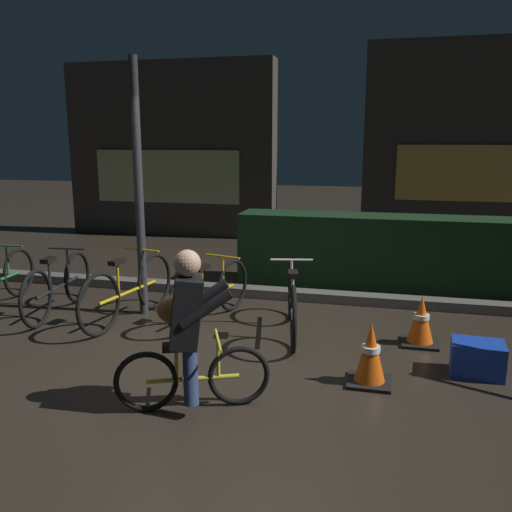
# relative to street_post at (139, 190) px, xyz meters

# --- Properties ---
(ground_plane) EXTENTS (40.00, 40.00, 0.00)m
(ground_plane) POSITION_rel_street_post_xyz_m (1.32, -1.20, -1.46)
(ground_plane) COLOR #2D261E
(sidewalk_curb) EXTENTS (12.00, 0.24, 0.12)m
(sidewalk_curb) POSITION_rel_street_post_xyz_m (1.32, 1.00, -1.40)
(sidewalk_curb) COLOR #56544F
(sidewalk_curb) RESTS_ON ground
(hedge_row) EXTENTS (4.80, 0.70, 1.00)m
(hedge_row) POSITION_rel_street_post_xyz_m (3.12, 1.90, -0.96)
(hedge_row) COLOR black
(hedge_row) RESTS_ON ground
(storefront_left) EXTENTS (4.55, 0.54, 3.64)m
(storefront_left) POSITION_rel_street_post_xyz_m (-1.80, 5.30, 0.35)
(storefront_left) COLOR #383330
(storefront_left) RESTS_ON ground
(storefront_right) EXTENTS (4.49, 0.54, 3.96)m
(storefront_right) POSITION_rel_street_post_xyz_m (4.47, 6.00, 0.51)
(storefront_right) COLOR #383330
(storefront_right) RESTS_ON ground
(street_post) EXTENTS (0.10, 0.10, 2.92)m
(street_post) POSITION_rel_street_post_xyz_m (0.00, 0.00, 0.00)
(street_post) COLOR #2D2D33
(street_post) RESTS_ON ground
(parked_bike_left_mid) EXTENTS (0.46, 1.62, 0.75)m
(parked_bike_left_mid) POSITION_rel_street_post_xyz_m (-0.96, -0.26, -1.12)
(parked_bike_left_mid) COLOR black
(parked_bike_left_mid) RESTS_ON ground
(parked_bike_center_left) EXTENTS (0.46, 1.69, 0.79)m
(parked_bike_center_left) POSITION_rel_street_post_xyz_m (-0.03, -0.30, -1.11)
(parked_bike_center_left) COLOR black
(parked_bike_center_left) RESTS_ON ground
(parked_bike_center_right) EXTENTS (0.53, 1.51, 0.72)m
(parked_bike_center_right) POSITION_rel_street_post_xyz_m (0.87, -0.09, -1.13)
(parked_bike_center_right) COLOR black
(parked_bike_center_right) RESTS_ON ground
(parked_bike_right_mid) EXTENTS (0.47, 1.62, 0.76)m
(parked_bike_right_mid) POSITION_rel_street_post_xyz_m (1.83, -0.28, -1.12)
(parked_bike_right_mid) COLOR black
(parked_bike_right_mid) RESTS_ON ground
(traffic_cone_near) EXTENTS (0.36, 0.36, 0.54)m
(traffic_cone_near) POSITION_rel_street_post_xyz_m (2.68, -1.30, -1.20)
(traffic_cone_near) COLOR black
(traffic_cone_near) RESTS_ON ground
(traffic_cone_far) EXTENTS (0.36, 0.36, 0.51)m
(traffic_cone_far) POSITION_rel_street_post_xyz_m (3.15, -0.27, -1.22)
(traffic_cone_far) COLOR black
(traffic_cone_far) RESTS_ON ground
(blue_crate) EXTENTS (0.46, 0.35, 0.30)m
(blue_crate) POSITION_rel_street_post_xyz_m (3.59, -0.90, -1.31)
(blue_crate) COLOR #193DB7
(blue_crate) RESTS_ON ground
(cyclist) EXTENTS (1.11, 0.54, 1.25)m
(cyclist) POSITION_rel_street_post_xyz_m (1.35, -2.05, -0.83)
(cyclist) COLOR black
(cyclist) RESTS_ON ground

